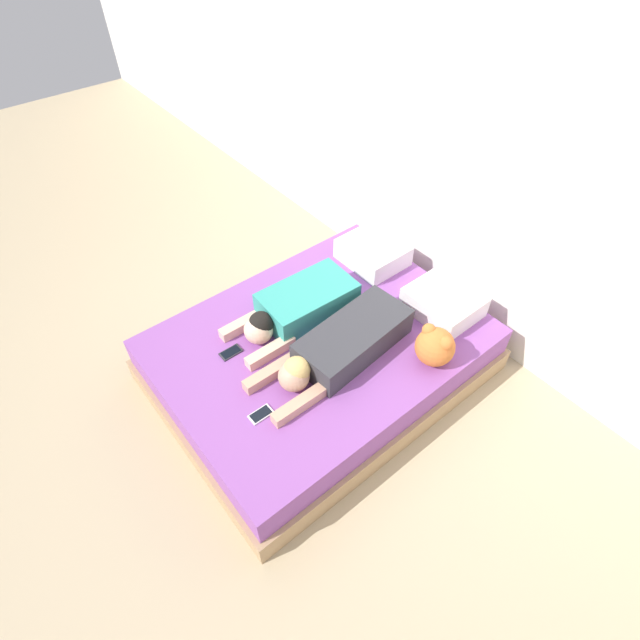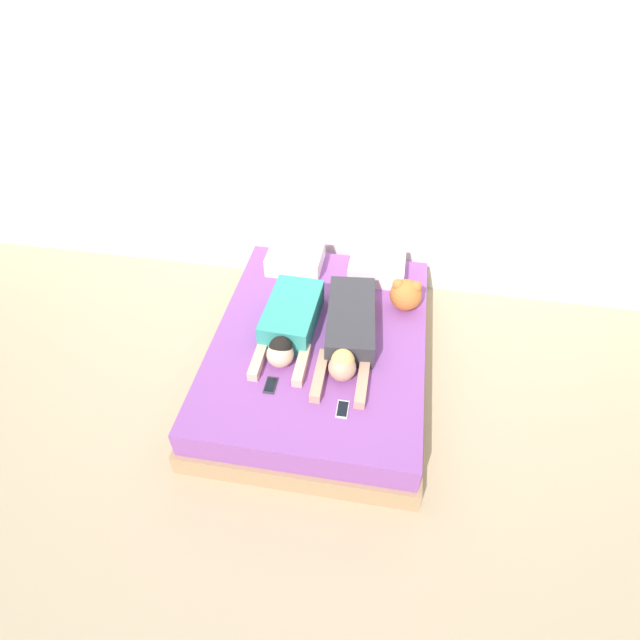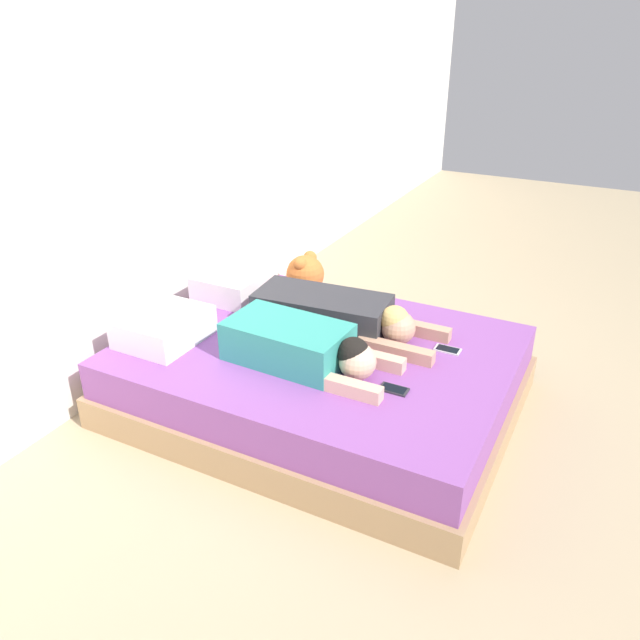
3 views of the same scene
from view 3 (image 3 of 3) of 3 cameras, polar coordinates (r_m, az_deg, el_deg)
name	(u,v)px [view 3 (image 3 of 3)]	position (r m, az deg, el deg)	size (l,w,h in m)	color
ground_plane	(320,404)	(3.62, 0.00, -7.70)	(12.00, 12.00, 0.00)	tan
wall_back	(131,155)	(3.77, -16.89, 14.20)	(12.00, 0.06, 2.60)	white
bed	(320,376)	(3.51, 0.00, -5.10)	(1.59, 2.09, 0.39)	tan
pillow_head_left	(164,327)	(3.53, -14.09, -0.62)	(0.45, 0.39, 0.16)	white
pillow_head_right	(235,283)	(4.02, -7.78, 3.35)	(0.45, 0.39, 0.16)	white
person_left	(303,346)	(3.19, -1.55, -2.42)	(0.38, 0.91, 0.22)	teal
person_right	(339,314)	(3.53, 1.76, 0.52)	(0.41, 1.11, 0.22)	#333338
cell_phone_left	(394,389)	(3.04, 6.77, -6.31)	(0.08, 0.14, 0.01)	#2D2D33
cell_phone_right	(448,350)	(3.42, 11.58, -2.68)	(0.08, 0.14, 0.01)	silver
plush_toy	(305,273)	(4.01, -1.36, 4.31)	(0.24, 0.24, 0.26)	orange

